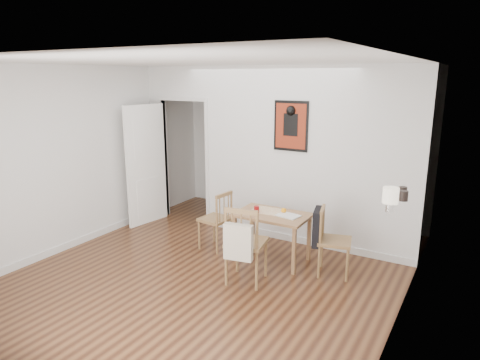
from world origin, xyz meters
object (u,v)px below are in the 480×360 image
Objects in this scene: chair_right at (333,241)px; notebook at (288,216)px; bookshelf at (227,160)px; ceramic_jar_b at (403,191)px; chair_left at (215,220)px; red_glass at (257,209)px; fireplace at (398,251)px; orange_fruit at (284,211)px; dining_table at (272,219)px; ceramic_jar_a at (404,196)px; mantel_lamp at (390,197)px; chair_front at (246,243)px.

chair_right reaches higher than notebook.
ceramic_jar_b is at bearing -28.56° from bookshelf.
bookshelf is 6.29× the size of notebook.
ceramic_jar_b is (2.52, -0.05, 0.78)m from chair_left.
fireplace is at bearing -8.33° from red_glass.
chair_right reaches higher than orange_fruit.
chair_right is 3.03× the size of notebook.
ceramic_jar_b is at bearing -3.05° from dining_table.
ceramic_jar_b is (3.47, -1.89, 0.32)m from bookshelf.
bookshelf is 4.08m from ceramic_jar_a.
mantel_lamp is at bearing -24.37° from dining_table.
fireplace is 4.34× the size of notebook.
orange_fruit is at bearing 141.20° from notebook.
chair_front reaches higher than red_glass.
ceramic_jar_b is at bearing -4.11° from notebook.
chair_left is 2.99× the size of notebook.
red_glass is 0.44m from notebook.
mantel_lamp is at bearing -20.02° from red_glass.
mantel_lamp is 2.29× the size of ceramic_jar_b.
ceramic_jar_b is at bearing 99.86° from fireplace.
chair_left is at bearing -172.49° from orange_fruit.
ceramic_jar_b reaches higher than chair_left.
chair_right is 0.78m from orange_fruit.
chair_right is 1.09m from ceramic_jar_b.
ceramic_jar_b is (0.78, -0.08, 0.76)m from chair_right.
chair_right reaches higher than dining_table.
chair_front is 8.96× the size of ceramic_jar_a.
chair_front reaches higher than dining_table.
notebook is (0.11, -0.09, -0.03)m from orange_fruit.
dining_table is at bearing 179.78° from chair_right.
ceramic_jar_b is at bearing -6.13° from chair_right.
mantel_lamp reaches higher than notebook.
mantel_lamp reaches higher than dining_table.
bookshelf is 2.74m from notebook.
fireplace is 11.40× the size of ceramic_jar_a.
orange_fruit is (0.32, 0.17, -0.01)m from red_glass.
orange_fruit is at bearing 150.95° from mantel_lamp.
bookshelf is 4.12m from fireplace.
ceramic_jar_a reaches higher than fireplace.
fireplace reaches higher than orange_fruit.
chair_left reaches higher than orange_fruit.
orange_fruit is (1.96, -1.70, -0.20)m from bookshelf.
bookshelf is 2.60m from orange_fruit.
red_glass is at bearing 173.87° from ceramic_jar_a.
chair_right is at bearing -1.59° from notebook.
chair_right is at bearing 40.39° from chair_front.
notebook is (0.43, 0.08, -0.04)m from red_glass.
bookshelf reaches higher than chair_front.
ceramic_jar_a is (1.66, 0.45, 0.72)m from chair_front.
chair_left is 1.14m from notebook.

